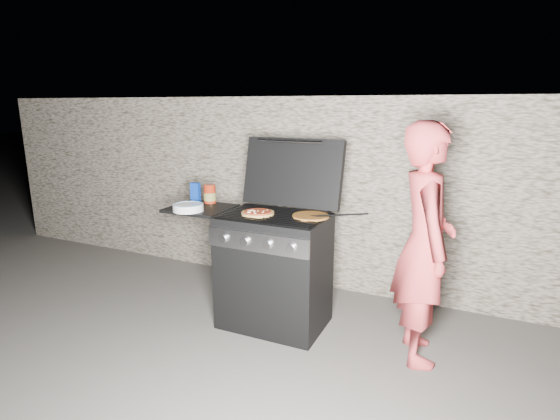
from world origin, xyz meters
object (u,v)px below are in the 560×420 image
at_px(pizza_topped, 258,212).
at_px(sauce_jar, 210,194).
at_px(gas_grill, 246,266).
at_px(person, 424,244).

bearing_deg(pizza_topped, sauce_jar, 159.33).
xyz_separation_m(gas_grill, person, (1.36, 0.01, 0.36)).
bearing_deg(gas_grill, pizza_topped, -20.05).
bearing_deg(pizza_topped, person, 3.01).
relative_size(pizza_topped, sauce_jar, 1.56).
bearing_deg(person, sauce_jar, 67.00).
bearing_deg(gas_grill, person, 0.62).
height_order(pizza_topped, sauce_jar, sauce_jar).
xyz_separation_m(pizza_topped, person, (1.22, 0.06, -0.11)).
bearing_deg(sauce_jar, person, -4.86).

